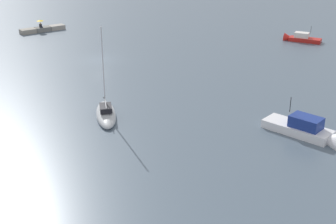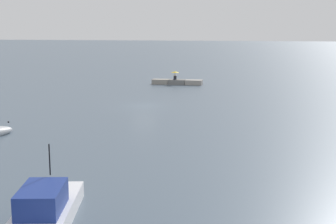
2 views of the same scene
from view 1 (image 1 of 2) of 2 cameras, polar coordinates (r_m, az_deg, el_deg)
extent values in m
plane|color=#475666|center=(63.29, -8.05, 6.20)|extent=(500.00, 500.00, 0.00)
cube|color=gray|center=(81.29, -13.10, 9.80)|extent=(2.37, 1.55, 0.70)
cube|color=slate|center=(80.42, -14.70, 9.52)|extent=(2.37, 1.55, 0.70)
cube|color=gray|center=(79.61, -16.33, 9.21)|extent=(2.37, 1.55, 0.70)
cube|color=#1E2333|center=(79.94, -14.84, 9.74)|extent=(0.37, 0.43, 0.16)
cube|color=#232328|center=(80.15, -14.93, 9.90)|extent=(0.40, 0.23, 0.52)
sphere|color=tan|center=(80.08, -14.95, 10.15)|extent=(0.22, 0.22, 0.22)
cylinder|color=black|center=(80.12, -14.96, 10.09)|extent=(0.02, 0.02, 1.05)
cone|color=gold|center=(80.01, -15.00, 10.49)|extent=(1.12, 1.12, 0.20)
sphere|color=black|center=(79.98, -15.01, 10.57)|extent=(0.05, 0.05, 0.05)
ellipsoid|color=#ADB2B7|center=(45.28, -7.39, -0.31)|extent=(4.35, 6.50, 1.09)
cube|color=black|center=(44.68, -7.42, 0.46)|extent=(1.74, 2.07, 0.50)
cylinder|color=silver|center=(44.24, -7.71, 5.18)|extent=(0.11, 0.11, 7.70)
cylinder|color=silver|center=(44.21, -7.43, 1.00)|extent=(1.03, 2.04, 0.08)
sphere|color=black|center=(47.76, -7.63, 1.69)|extent=(0.14, 0.14, 0.14)
cube|color=red|center=(74.30, 15.98, 8.19)|extent=(3.66, 4.81, 0.76)
cone|color=red|center=(74.70, 14.25, 8.45)|extent=(2.18, 2.17, 1.61)
cube|color=silver|center=(74.21, 15.63, 8.82)|extent=(2.08, 2.37, 0.76)
cube|color=#283847|center=(74.30, 15.21, 8.91)|extent=(1.10, 0.66, 0.53)
cylinder|color=black|center=(73.81, 16.65, 9.37)|extent=(0.05, 0.05, 1.07)
cube|color=silver|center=(43.16, 15.12, -2.12)|extent=(3.43, 6.29, 0.99)
cone|color=silver|center=(42.09, 18.70, -3.23)|extent=(2.50, 2.49, 2.10)
cube|color=navy|center=(42.48, 16.10, -1.17)|extent=(2.19, 2.92, 0.99)
cube|color=#283847|center=(42.20, 16.97, -1.37)|extent=(1.56, 0.46, 0.70)
cylinder|color=black|center=(42.67, 14.36, 0.87)|extent=(0.06, 0.06, 1.39)
camera|label=2|loc=(41.57, 43.42, 2.81)|focal=50.60mm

